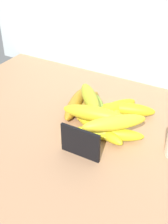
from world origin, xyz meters
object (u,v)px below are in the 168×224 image
object	(u,v)px
banana_2	(128,109)
banana_6	(75,104)
banana_1	(112,123)
chalkboard_sign	(80,144)
banana_10	(114,123)
banana_7	(114,109)
banana_0	(99,109)
banana_4	(108,133)
banana_5	(97,128)
banana_8	(95,114)
banana_9	(90,98)
banana_3	(88,105)

from	to	relation	value
banana_2	banana_6	bearing A→B (deg)	-162.13
banana_1	banana_6	size ratio (longest dim) A/B	0.84
chalkboard_sign	banana_10	world-z (taller)	chalkboard_sign
banana_7	chalkboard_sign	bearing A→B (deg)	-88.81
banana_0	banana_4	world-z (taller)	banana_4
banana_5	banana_8	xyz separation A→B (cm)	(-1.00, 0.44, 4.07)
banana_1	banana_9	bearing A→B (deg)	157.54
banana_0	banana_3	distance (cm)	4.31
banana_0	banana_4	distance (cm)	12.64
banana_3	banana_8	distance (cm)	12.23
banana_2	banana_5	size ratio (longest dim) A/B	0.86
banana_1	banana_8	world-z (taller)	banana_8
banana_7	banana_8	world-z (taller)	banana_8
banana_6	banana_3	bearing A→B (deg)	22.60
banana_2	banana_10	xyz separation A→B (cm)	(1.38, -13.66, 3.86)
banana_1	banana_6	distance (cm)	15.05
banana_8	banana_9	distance (cm)	9.52
banana_5	banana_8	distance (cm)	4.22
banana_0	banana_4	xyz separation A→B (cm)	(7.82, -9.93, 0.24)
banana_8	banana_5	bearing A→B (deg)	-23.83
banana_1	banana_7	world-z (taller)	banana_7
banana_6	banana_7	bearing A→B (deg)	14.52
banana_4	banana_9	world-z (taller)	banana_9
banana_6	banana_1	bearing A→B (deg)	-14.13
banana_0	banana_9	bearing A→B (deg)	-160.20
banana_4	banana_6	size ratio (longest dim) A/B	1.05
banana_3	banana_6	world-z (taller)	banana_6
banana_1	banana_5	bearing A→B (deg)	-122.35
banana_1	banana_2	size ratio (longest dim) A/B	0.94
banana_0	banana_5	world-z (taller)	banana_5
banana_1	banana_3	xyz separation A→B (cm)	(-10.86, 5.23, 0.02)
banana_1	banana_9	size ratio (longest dim) A/B	0.93
banana_0	banana_8	distance (cm)	10.03
banana_3	banana_6	distance (cm)	4.06
banana_2	banana_7	bearing A→B (deg)	-152.72
banana_6	banana_9	bearing A→B (deg)	2.23
banana_3	banana_6	bearing A→B (deg)	-157.40
banana_4	banana_8	distance (cm)	6.47
banana_2	banana_7	xyz separation A→B (cm)	(-3.93, -2.03, 0.06)
banana_2	banana_4	size ratio (longest dim) A/B	0.85
banana_2	banana_9	size ratio (longest dim) A/B	0.99
chalkboard_sign	banana_0	distance (cm)	20.13
banana_3	banana_2	bearing A→B (deg)	16.36
banana_2	banana_5	xyz separation A→B (cm)	(-3.97, -12.95, -0.14)
chalkboard_sign	banana_2	size ratio (longest dim) A/B	0.66
banana_5	banana_6	distance (cm)	14.30
banana_2	banana_9	world-z (taller)	banana_9
banana_3	banana_10	bearing A→B (deg)	-36.56
chalkboard_sign	banana_2	distance (cm)	23.77
chalkboard_sign	banana_2	bearing A→B (deg)	81.54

